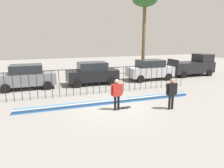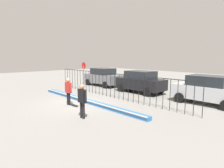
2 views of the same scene
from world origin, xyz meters
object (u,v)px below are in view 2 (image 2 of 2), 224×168
Objects in this scene: camera_operator at (82,98)px; parked_car_gray at (103,77)px; parked_car_black at (140,82)px; skateboard at (74,105)px; parked_car_silver at (208,90)px; skateboarder at (68,89)px; stop_sign at (84,70)px.

parked_car_gray is at bearing -40.68° from camera_operator.
parked_car_gray and parked_car_black have the same top height.
skateboard is 8.81m from parked_car_silver.
skateboard is at bearing -17.36° from camera_operator.
parked_car_black is at bearing -67.04° from camera_operator.
skateboarder is 2.19× the size of skateboard.
skateboard is 0.32× the size of stop_sign.
camera_operator is (2.92, -0.89, 0.01)m from skateboarder.
camera_operator is at bearing -42.76° from parked_car_gray.
parked_car_black is (5.23, -0.14, 0.00)m from parked_car_gray.
skateboarder is 3.05m from camera_operator.
skateboarder is 0.41× the size of parked_car_gray.
skateboard is 6.82m from parked_car_black.
parked_car_gray is at bearing 19.23° from stop_sign.
camera_operator is 0.70× the size of stop_sign.
parked_car_silver is (5.52, 6.80, 0.91)m from skateboard.
parked_car_silver is at bearing 4.14° from parked_car_black.
parked_car_black is at bearing 106.94° from skateboard.
stop_sign is (-2.39, -0.83, 0.64)m from parked_car_gray.
parked_car_black is 1.00× the size of parked_car_silver.
parked_car_gray is (-7.80, 7.89, -0.08)m from camera_operator.
skateboard is at bearing 44.70° from skateboarder.
skateboarder is 0.99× the size of camera_operator.
stop_sign reaches higher than parked_car_gray.
skateboard is (0.47, 0.10, -0.99)m from skateboarder.
skateboarder is 0.41× the size of parked_car_black.
skateboarder is at bearing -52.56° from parked_car_gray.
camera_operator is at bearing 15.78° from skateboarder.
parked_car_black is at bearing 119.73° from skateboarder.
skateboard is 2.82m from camera_operator.
stop_sign is at bearing 172.38° from skateboarder.
parked_car_gray is 10.87m from parked_car_silver.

